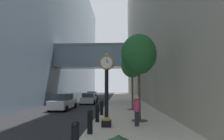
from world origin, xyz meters
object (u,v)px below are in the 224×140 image
bollard_second (90,121)px  street_tree_near (139,54)px  street_clock (107,86)px  bollard_nearest (75,138)px  bollard_fourth (102,107)px  street_tree_mid_near (132,65)px  pedestrian_walking (137,109)px  car_silver_near (89,99)px  car_white_far (63,102)px  car_black_mid (92,96)px  bollard_third (97,112)px

bollard_second → street_tree_near: (2.80, 3.48, 3.92)m
street_clock → bollard_nearest: street_clock is taller
bollard_second → bollard_fourth: bearing=90.0°
street_clock → street_tree_mid_near: size_ratio=0.72×
bollard_fourth → pedestrian_walking: pedestrian_walking is taller
bollard_fourth → street_tree_near: (2.80, -2.48, 3.92)m
bollard_second → street_tree_near: street_tree_near is taller
bollard_fourth → car_silver_near: (-2.96, 11.34, 0.03)m
bollard_nearest → car_silver_near: bearing=98.3°
car_silver_near → car_white_far: car_white_far is taller
bollard_fourth → car_black_mid: car_black_mid is taller
bollard_third → car_black_mid: size_ratio=0.28×
bollard_nearest → car_black_mid: car_black_mid is taller
street_clock → bollard_third: 2.32m
bollard_nearest → car_black_mid: (-3.78, 28.90, 0.05)m
bollard_third → car_black_mid: 23.24m
bollard_third → street_tree_near: bearing=10.1°
bollard_second → car_white_far: (-4.56, 10.29, 0.09)m
pedestrian_walking → car_white_far: size_ratio=0.39×
street_tree_near → street_tree_mid_near: 6.25m
street_tree_near → car_black_mid: bearing=106.4°
car_black_mid → pedestrian_walking: bearing=-75.5°
street_tree_near → car_black_mid: size_ratio=1.42×
car_silver_near → street_tree_near: bearing=-67.4°
street_tree_near → pedestrian_walking: size_ratio=3.36×
bollard_third → car_white_far: 8.62m
bollard_third → bollard_fourth: same height
bollard_third → street_tree_near: (2.80, 0.50, 3.92)m
street_clock → pedestrian_walking: 2.24m
bollard_second → bollard_fourth: 5.97m
bollard_nearest → bollard_second: 2.98m
street_tree_mid_near → pedestrian_walking: 8.71m
bollard_third → street_tree_mid_near: 8.30m
bollard_third → street_tree_near: street_tree_near is taller
car_silver_near → street_clock: bearing=-76.9°
street_clock → bollard_nearest: size_ratio=3.68×
car_white_far → bollard_nearest: bearing=-71.0°
street_tree_mid_near → car_black_mid: street_tree_mid_near is taller
street_clock → car_black_mid: 24.79m
bollard_third → car_black_mid: (-3.78, 22.93, 0.05)m
street_tree_near → car_black_mid: (-6.58, 22.43, -3.87)m
street_tree_mid_near → car_black_mid: (-6.58, 16.19, -3.90)m
bollard_nearest → bollard_third: same height
street_clock → street_tree_near: street_tree_near is taller
street_clock → car_black_mid: bearing=100.4°
street_tree_near → pedestrian_walking: (-0.35, -1.68, -3.58)m
street_clock → street_tree_near: size_ratio=0.71×
bollard_fourth → street_tree_mid_near: bearing=53.3°
bollard_second → bollard_fourth: size_ratio=1.00×
street_clock → bollard_second: (-0.70, -1.59, -1.72)m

